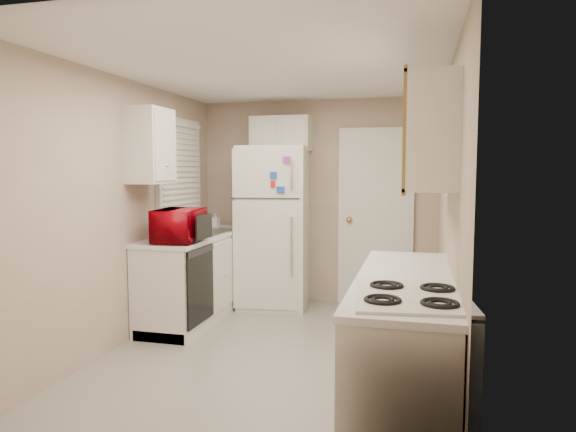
# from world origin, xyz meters

# --- Properties ---
(floor) EXTENTS (3.80, 3.80, 0.00)m
(floor) POSITION_xyz_m (0.00, 0.00, 0.00)
(floor) COLOR #A8A39C
(floor) RESTS_ON ground
(ceiling) EXTENTS (3.80, 3.80, 0.00)m
(ceiling) POSITION_xyz_m (0.00, 0.00, 2.40)
(ceiling) COLOR white
(ceiling) RESTS_ON floor
(wall_left) EXTENTS (3.80, 3.80, 0.00)m
(wall_left) POSITION_xyz_m (-1.40, 0.00, 1.20)
(wall_left) COLOR tan
(wall_left) RESTS_ON floor
(wall_right) EXTENTS (3.80, 3.80, 0.00)m
(wall_right) POSITION_xyz_m (1.40, 0.00, 1.20)
(wall_right) COLOR tan
(wall_right) RESTS_ON floor
(wall_back) EXTENTS (2.80, 2.80, 0.00)m
(wall_back) POSITION_xyz_m (0.00, 1.90, 1.20)
(wall_back) COLOR tan
(wall_back) RESTS_ON floor
(wall_front) EXTENTS (2.80, 2.80, 0.00)m
(wall_front) POSITION_xyz_m (0.00, -1.90, 1.20)
(wall_front) COLOR tan
(wall_front) RESTS_ON floor
(left_counter) EXTENTS (0.60, 1.80, 0.90)m
(left_counter) POSITION_xyz_m (-1.10, 0.90, 0.45)
(left_counter) COLOR silver
(left_counter) RESTS_ON floor
(dishwasher) EXTENTS (0.03, 0.58, 0.72)m
(dishwasher) POSITION_xyz_m (-0.81, 0.30, 0.49)
(dishwasher) COLOR black
(dishwasher) RESTS_ON floor
(sink) EXTENTS (0.54, 0.74, 0.16)m
(sink) POSITION_xyz_m (-1.10, 1.05, 0.86)
(sink) COLOR gray
(sink) RESTS_ON left_counter
(microwave) EXTENTS (0.60, 0.38, 0.37)m
(microwave) POSITION_xyz_m (-1.01, 0.30, 1.05)
(microwave) COLOR #8C000A
(microwave) RESTS_ON left_counter
(soap_bottle) EXTENTS (0.09, 0.09, 0.17)m
(soap_bottle) POSITION_xyz_m (-1.15, 1.54, 1.00)
(soap_bottle) COLOR silver
(soap_bottle) RESTS_ON left_counter
(window_blinds) EXTENTS (0.10, 0.98, 1.08)m
(window_blinds) POSITION_xyz_m (-1.36, 1.05, 1.60)
(window_blinds) COLOR silver
(window_blinds) RESTS_ON wall_left
(upper_cabinet_left) EXTENTS (0.30, 0.45, 0.70)m
(upper_cabinet_left) POSITION_xyz_m (-1.25, 0.22, 1.80)
(upper_cabinet_left) COLOR silver
(upper_cabinet_left) RESTS_ON wall_left
(refrigerator) EXTENTS (0.83, 0.81, 1.84)m
(refrigerator) POSITION_xyz_m (-0.44, 1.57, 0.92)
(refrigerator) COLOR silver
(refrigerator) RESTS_ON floor
(cabinet_over_fridge) EXTENTS (0.70, 0.30, 0.40)m
(cabinet_over_fridge) POSITION_xyz_m (-0.40, 1.75, 2.00)
(cabinet_over_fridge) COLOR silver
(cabinet_over_fridge) RESTS_ON wall_back
(interior_door) EXTENTS (0.86, 0.06, 2.08)m
(interior_door) POSITION_xyz_m (0.70, 1.86, 1.02)
(interior_door) COLOR silver
(interior_door) RESTS_ON floor
(right_counter) EXTENTS (0.60, 2.00, 0.90)m
(right_counter) POSITION_xyz_m (1.10, -0.80, 0.45)
(right_counter) COLOR silver
(right_counter) RESTS_ON floor
(stove) EXTENTS (0.67, 0.79, 0.88)m
(stove) POSITION_xyz_m (1.15, -1.35, 0.44)
(stove) COLOR silver
(stove) RESTS_ON floor
(upper_cabinet_right) EXTENTS (0.30, 1.20, 0.70)m
(upper_cabinet_right) POSITION_xyz_m (1.25, -0.50, 1.80)
(upper_cabinet_right) COLOR silver
(upper_cabinet_right) RESTS_ON wall_right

